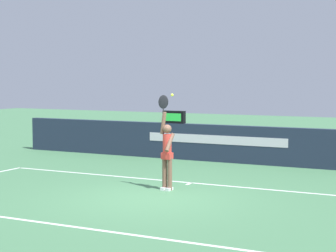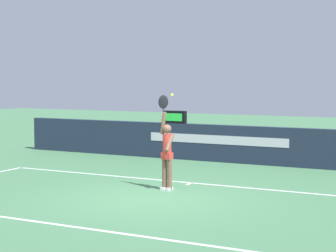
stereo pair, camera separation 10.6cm
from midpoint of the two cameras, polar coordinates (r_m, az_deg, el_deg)
ground_plane at (r=13.85m, az=-1.83°, el=-6.93°), size 60.00×60.00×0.00m
court_lines at (r=13.55m, az=-2.53°, el=-7.19°), size 11.77×5.32×0.00m
back_wall at (r=19.42m, az=7.02°, el=-1.78°), size 17.05×0.26×1.22m
speed_display at (r=20.31m, az=0.43°, el=0.87°), size 0.79×0.21×0.42m
tennis_player at (r=14.67m, az=-0.31°, el=-2.42°), size 0.43×0.38×2.38m
tennis_ball at (r=14.47m, az=0.20°, el=2.99°), size 0.07×0.07×0.07m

